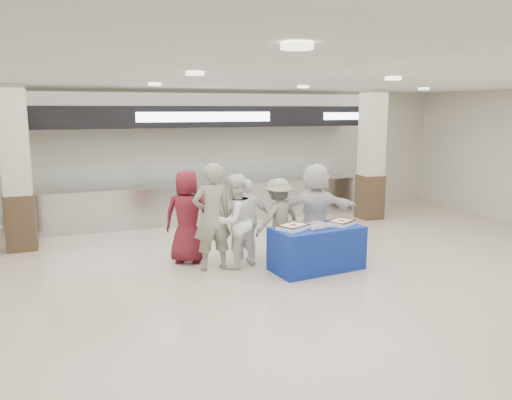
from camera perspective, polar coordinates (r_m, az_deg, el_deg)
name	(u,v)px	position (r m, az deg, el deg)	size (l,w,h in m)	color
ground	(298,296)	(7.57, 4.84, -10.83)	(14.00, 14.00, 0.00)	beige
serving_line	(203,174)	(12.24, -6.06, 2.92)	(8.70, 0.85, 2.80)	silver
column_left	(17,172)	(10.65, -25.66, 2.87)	(0.55, 0.55, 3.20)	#3B2A1A
column_right	(371,158)	(12.76, 13.03, 4.70)	(0.55, 0.55, 3.20)	#3B2A1A
display_table	(317,248)	(8.66, 6.96, -5.50)	(1.55, 0.78, 0.75)	navy
sheet_cake_left	(293,226)	(8.36, 4.28, -3.03)	(0.58, 0.54, 0.10)	white
sheet_cake_right	(341,222)	(8.80, 9.72, -2.49)	(0.55, 0.51, 0.09)	white
cupcake_tray	(316,226)	(8.51, 6.89, -2.95)	(0.45, 0.37, 0.06)	silver
civilian_maroon	(187,216)	(8.98, -7.84, -1.87)	(0.82, 0.54, 1.69)	maroon
soldier_a	(212,217)	(8.50, -5.05, -1.95)	(0.67, 0.44, 1.85)	gray
chef_tall	(235,221)	(8.64, -2.47, -2.44)	(0.80, 0.62, 1.64)	white
chef_short	(248,219)	(9.19, -0.96, -2.17)	(0.86, 0.36, 1.47)	white
soldier_b	(278,219)	(9.17, 2.56, -2.14)	(0.96, 0.55, 1.49)	gray
civilian_white	(315,210)	(9.28, 6.77, -1.19)	(1.64, 0.52, 1.77)	white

